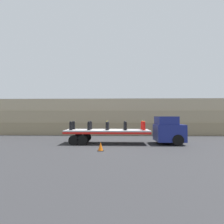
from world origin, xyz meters
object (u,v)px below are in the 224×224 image
object	(u,v)px
fire_hydrant_black_near_2	(107,126)
fire_hydrant_black_near_3	(125,126)
fire_hydrant_red_far_4	(142,125)
fire_hydrant_black_near_0	(71,126)
fire_hydrant_black_far_2	(108,125)
fire_hydrant_black_far_3	(125,125)
flatbed_trailer	(100,133)
fire_hydrant_black_far_0	(74,125)
fire_hydrant_red_near_4	(144,126)
traffic_cone	(101,147)
fire_hydrant_black_near_1	(89,126)
fire_hydrant_black_far_1	(91,125)
truck_cab	(169,130)

from	to	relation	value
fire_hydrant_black_near_2	fire_hydrant_black_near_3	bearing A→B (deg)	0.00
fire_hydrant_black_near_2	fire_hydrant_red_far_4	distance (m)	3.71
fire_hydrant_black_near_0	fire_hydrant_black_near_3	xyz separation A→B (m)	(5.33, 0.00, 0.00)
fire_hydrant_black_far_2	fire_hydrant_black_far_3	bearing A→B (deg)	0.00
flatbed_trailer	fire_hydrant_black_far_0	size ratio (longest dim) A/B	9.49
fire_hydrant_black_near_0	fire_hydrant_red_far_4	distance (m)	7.19
fire_hydrant_black_near_0	fire_hydrant_red_near_4	bearing A→B (deg)	0.00
fire_hydrant_black_far_2	traffic_cone	xyz separation A→B (m)	(-0.32, -4.27, -1.47)
fire_hydrant_red_near_4	fire_hydrant_black_near_1	bearing A→B (deg)	180.00
fire_hydrant_red_far_4	fire_hydrant_black_near_0	bearing A→B (deg)	-171.29
fire_hydrant_black_far_0	fire_hydrant_red_far_4	size ratio (longest dim) A/B	1.00
fire_hydrant_black_near_1	fire_hydrant_black_far_2	size ratio (longest dim) A/B	1.00
fire_hydrant_black_near_2	traffic_cone	xyz separation A→B (m)	(-0.32, -3.18, -1.47)
fire_hydrant_black_near_2	fire_hydrant_black_far_3	bearing A→B (deg)	31.51
fire_hydrant_black_far_0	fire_hydrant_red_far_4	xyz separation A→B (m)	(7.10, 0.00, 0.00)
flatbed_trailer	fire_hydrant_black_far_3	world-z (taller)	fire_hydrant_black_far_3
fire_hydrant_black_far_1	fire_hydrant_red_far_4	bearing A→B (deg)	0.00
fire_hydrant_black_far_0	fire_hydrant_black_far_1	bearing A→B (deg)	0.00
fire_hydrant_black_near_0	fire_hydrant_black_near_1	distance (m)	1.78
fire_hydrant_black_far_2	fire_hydrant_black_far_3	size ratio (longest dim) A/B	1.00
fire_hydrant_black_far_0	fire_hydrant_black_far_1	xyz separation A→B (m)	(1.78, 0.00, 0.00)
fire_hydrant_black_far_0	fire_hydrant_black_near_1	bearing A→B (deg)	-31.51
truck_cab	fire_hydrant_black_near_0	size ratio (longest dim) A/B	3.10
flatbed_trailer	traffic_cone	size ratio (longest dim) A/B	12.26
fire_hydrant_black_near_0	fire_hydrant_black_far_1	size ratio (longest dim) A/B	1.00
fire_hydrant_black_far_1	fire_hydrant_black_far_3	distance (m)	3.55
fire_hydrant_red_far_4	fire_hydrant_black_near_1	bearing A→B (deg)	-168.45
fire_hydrant_black_far_2	fire_hydrant_red_far_4	distance (m)	3.55
fire_hydrant_black_near_0	fire_hydrant_black_near_3	world-z (taller)	same
fire_hydrant_black_far_1	fire_hydrant_black_near_3	xyz separation A→B (m)	(3.55, -1.09, 0.00)
fire_hydrant_black_far_0	fire_hydrant_black_far_1	world-z (taller)	same
truck_cab	flatbed_trailer	distance (m)	6.90
truck_cab	fire_hydrant_black_near_0	world-z (taller)	truck_cab
fire_hydrant_black_near_2	fire_hydrant_black_far_3	xyz separation A→B (m)	(1.78, 1.09, 0.00)
flatbed_trailer	fire_hydrant_black_near_0	xyz separation A→B (m)	(-2.80, -0.54, 0.73)
fire_hydrant_red_near_4	traffic_cone	bearing A→B (deg)	-140.62
fire_hydrant_black_far_3	fire_hydrant_red_far_4	xyz separation A→B (m)	(1.78, 0.00, 0.00)
flatbed_trailer	fire_hydrant_black_far_3	distance (m)	2.68
truck_cab	fire_hydrant_black_far_3	size ratio (longest dim) A/B	3.10
fire_hydrant_black_near_1	fire_hydrant_red_near_4	size ratio (longest dim) A/B	1.00
flatbed_trailer	fire_hydrant_red_far_4	distance (m)	4.39
fire_hydrant_red_far_4	traffic_cone	size ratio (longest dim) A/B	1.29
fire_hydrant_black_far_3	fire_hydrant_red_near_4	size ratio (longest dim) A/B	1.00
fire_hydrant_black_far_2	fire_hydrant_red_near_4	world-z (taller)	same
flatbed_trailer	fire_hydrant_black_far_1	size ratio (longest dim) A/B	9.49
fire_hydrant_black_near_0	fire_hydrant_black_far_3	xyz separation A→B (m)	(5.33, 1.09, 0.00)
fire_hydrant_black_far_1	fire_hydrant_black_far_3	world-z (taller)	same
fire_hydrant_red_near_4	traffic_cone	xyz separation A→B (m)	(-3.87, -3.18, -1.47)
fire_hydrant_black_near_2	fire_hydrant_black_far_3	size ratio (longest dim) A/B	1.00
fire_hydrant_black_far_2	fire_hydrant_red_near_4	distance (m)	3.71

